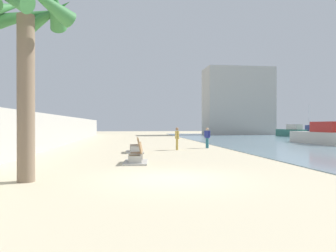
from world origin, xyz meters
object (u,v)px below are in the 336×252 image
at_px(palm_tree, 25,29).
at_px(person_standing, 207,136).
at_px(bench_near, 136,158).
at_px(boat_mid_bay, 319,136).
at_px(boat_distant, 291,132).
at_px(bench_far, 135,149).
at_px(person_walking, 177,137).
at_px(boat_far_right, 312,132).

height_order(palm_tree, person_standing, palm_tree).
relative_size(bench_near, boat_mid_bay, 0.29).
relative_size(person_standing, boat_mid_bay, 0.21).
xyz_separation_m(person_standing, boat_distant, (18.40, 21.65, -0.17)).
height_order(palm_tree, bench_far, palm_tree).
xyz_separation_m(bench_near, person_walking, (3.10, 7.52, 0.70)).
xyz_separation_m(palm_tree, boat_mid_bay, (20.79, 16.99, -4.07)).
bearing_deg(boat_mid_bay, boat_far_right, 60.30).
xyz_separation_m(palm_tree, boat_far_right, (33.54, 39.34, -4.21)).
bearing_deg(boat_far_right, palm_tree, -130.45).
xyz_separation_m(bench_far, person_walking, (3.02, 1.69, 0.70)).
bearing_deg(boat_distant, boat_far_right, 35.41).
bearing_deg(boat_far_right, person_standing, -133.19).
relative_size(palm_tree, bench_near, 3.01).
xyz_separation_m(boat_distant, boat_far_right, (5.78, 4.11, -0.08)).
distance_m(bench_far, person_walking, 3.53).
height_order(palm_tree, person_walking, palm_tree).
xyz_separation_m(person_walking, boat_far_right, (26.77, 27.29, -0.28)).
bearing_deg(boat_distant, bench_near, -128.12).
bearing_deg(boat_distant, person_standing, -130.36).
bearing_deg(boat_distant, boat_mid_bay, -110.89).
distance_m(bench_near, bench_far, 5.83).
relative_size(person_walking, boat_far_right, 0.21).
bearing_deg(boat_mid_bay, person_walking, -160.59).
bearing_deg(person_walking, palm_tree, -119.31).
distance_m(bench_far, boat_distant, 34.57).
bearing_deg(bench_near, palm_tree, -128.96).
bearing_deg(bench_far, bench_near, -90.78).
relative_size(boat_distant, boat_far_right, 0.76).
relative_size(bench_far, person_standing, 1.33).
bearing_deg(bench_far, person_standing, 29.82).
bearing_deg(boat_far_right, bench_near, -130.64).
bearing_deg(bench_near, person_walking, 67.59).
bearing_deg(boat_far_right, boat_mid_bay, -119.70).
relative_size(palm_tree, person_walking, 4.05).
xyz_separation_m(person_standing, boat_mid_bay, (11.43, 3.41, -0.11)).
relative_size(person_walking, boat_mid_bay, 0.21).
relative_size(bench_far, boat_distant, 0.36).
bearing_deg(boat_mid_bay, boat_distant, 69.11).
height_order(boat_distant, boat_far_right, boat_far_right).
height_order(person_standing, boat_distant, boat_distant).
bearing_deg(palm_tree, boat_far_right, 49.55).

